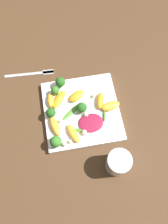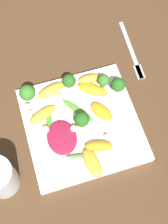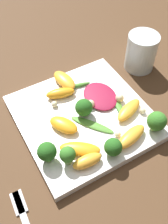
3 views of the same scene
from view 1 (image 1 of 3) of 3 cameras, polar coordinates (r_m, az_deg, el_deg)
ground_plane at (r=0.78m, az=-0.59°, el=0.02°), size 2.40×2.40×0.00m
plate at (r=0.77m, az=-0.60°, el=0.28°), size 0.26×0.26×0.02m
drinking_glass at (r=0.69m, az=8.85°, el=-12.96°), size 0.07×0.07×0.09m
fork at (r=0.87m, az=-12.74°, el=9.83°), size 0.03×0.19×0.01m
radicchio_leaf_0 at (r=0.74m, az=1.83°, el=-2.83°), size 0.07×0.09×0.01m
orange_segment_0 at (r=0.78m, az=-2.00°, el=4.18°), size 0.06×0.07×0.02m
orange_segment_1 at (r=0.73m, az=-2.85°, el=-5.64°), size 0.08×0.05×0.02m
orange_segment_2 at (r=0.74m, az=-7.59°, el=-3.70°), size 0.08×0.04×0.02m
orange_segment_3 at (r=0.77m, az=4.20°, el=2.96°), size 0.07×0.04×0.02m
orange_segment_4 at (r=0.78m, az=-8.73°, el=3.10°), size 0.06×0.03×0.02m
orange_segment_5 at (r=0.78m, az=-6.55°, el=3.29°), size 0.08×0.07×0.02m
orange_segment_6 at (r=0.77m, az=6.91°, el=1.58°), size 0.04×0.07×0.02m
broccoli_floret_0 at (r=0.71m, az=-7.36°, el=-7.66°), size 0.04×0.04×0.04m
broccoli_floret_1 at (r=0.75m, az=-0.43°, el=1.44°), size 0.04×0.04×0.04m
broccoli_floret_2 at (r=0.79m, az=-6.20°, el=7.75°), size 0.04×0.04×0.04m
broccoli_floret_3 at (r=0.78m, az=-7.54°, el=5.56°), size 0.03×0.03×0.04m
broccoli_floret_4 at (r=0.75m, az=-8.68°, el=0.14°), size 0.03×0.03×0.04m
arugula_sprig_0 at (r=0.76m, az=5.39°, el=-0.20°), size 0.06×0.02×0.01m
arugula_sprig_1 at (r=0.76m, az=-3.08°, el=0.18°), size 0.07×0.09×0.00m
arugula_sprig_2 at (r=0.74m, az=-1.03°, el=-4.85°), size 0.03×0.07×0.01m
macadamia_nut_0 at (r=0.72m, az=-3.67°, el=-7.75°), size 0.01×0.01×0.01m
macadamia_nut_1 at (r=0.75m, az=0.51°, el=-0.61°), size 0.02×0.02×0.02m
macadamia_nut_2 at (r=0.73m, az=0.06°, el=-5.33°), size 0.02×0.02×0.02m
macadamia_nut_3 at (r=0.75m, az=-6.26°, el=-2.33°), size 0.01×0.01×0.01m
macadamia_nut_4 at (r=0.78m, az=2.47°, el=4.21°), size 0.01×0.01×0.01m
macadamia_nut_5 at (r=0.72m, az=-5.14°, el=-8.33°), size 0.02×0.02×0.02m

